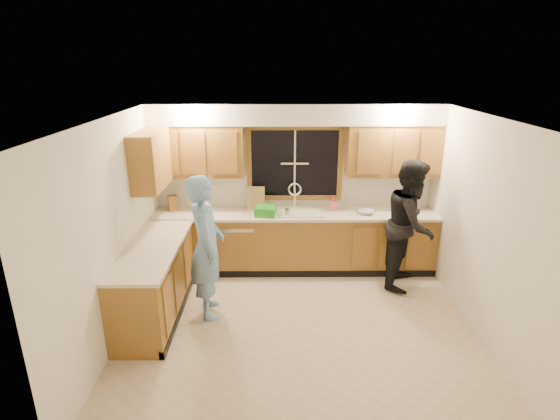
{
  "coord_description": "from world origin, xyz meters",
  "views": [
    {
      "loc": [
        -0.28,
        -4.54,
        3.07
      ],
      "look_at": [
        -0.23,
        0.65,
        1.29
      ],
      "focal_mm": 28.0,
      "sensor_mm": 36.0,
      "label": 1
    }
  ],
  "objects_px": {
    "sink": "(295,216)",
    "man": "(207,247)",
    "dishwasher": "(239,244)",
    "soap_bottle": "(333,203)",
    "bowl": "(366,212)",
    "stove": "(142,305)",
    "knife_block": "(173,203)",
    "dish_crate": "(266,211)",
    "woman": "(410,224)"
  },
  "relations": [
    {
      "from": "knife_block",
      "to": "soap_bottle",
      "type": "bearing_deg",
      "value": -24.98
    },
    {
      "from": "stove",
      "to": "soap_bottle",
      "type": "xyz_separation_m",
      "value": [
        2.38,
        1.95,
        0.58
      ]
    },
    {
      "from": "sink",
      "to": "dish_crate",
      "type": "relative_size",
      "value": 2.94
    },
    {
      "from": "woman",
      "to": "soap_bottle",
      "type": "height_order",
      "value": "woman"
    },
    {
      "from": "dish_crate",
      "to": "knife_block",
      "type": "bearing_deg",
      "value": 170.31
    },
    {
      "from": "stove",
      "to": "man",
      "type": "relative_size",
      "value": 0.49
    },
    {
      "from": "sink",
      "to": "knife_block",
      "type": "xyz_separation_m",
      "value": [
        -1.84,
        0.11,
        0.17
      ]
    },
    {
      "from": "dishwasher",
      "to": "stove",
      "type": "height_order",
      "value": "stove"
    },
    {
      "from": "dishwasher",
      "to": "dish_crate",
      "type": "xyz_separation_m",
      "value": [
        0.42,
        -0.12,
        0.58
      ]
    },
    {
      "from": "sink",
      "to": "bowl",
      "type": "distance_m",
      "value": 1.05
    },
    {
      "from": "woman",
      "to": "bowl",
      "type": "bearing_deg",
      "value": 77.45
    },
    {
      "from": "knife_block",
      "to": "dish_crate",
      "type": "relative_size",
      "value": 0.8
    },
    {
      "from": "man",
      "to": "bowl",
      "type": "relative_size",
      "value": 7.96
    },
    {
      "from": "woman",
      "to": "sink",
      "type": "bearing_deg",
      "value": 98.3
    },
    {
      "from": "man",
      "to": "soap_bottle",
      "type": "distance_m",
      "value": 2.2
    },
    {
      "from": "soap_bottle",
      "to": "knife_block",
      "type": "bearing_deg",
      "value": -179.57
    },
    {
      "from": "woman",
      "to": "dish_crate",
      "type": "xyz_separation_m",
      "value": [
        -2.02,
        0.36,
        0.08
      ]
    },
    {
      "from": "man",
      "to": "woman",
      "type": "bearing_deg",
      "value": -86.74
    },
    {
      "from": "stove",
      "to": "woman",
      "type": "xyz_separation_m",
      "value": [
        3.39,
        1.33,
        0.46
      ]
    },
    {
      "from": "woman",
      "to": "dish_crate",
      "type": "height_order",
      "value": "woman"
    },
    {
      "from": "dishwasher",
      "to": "dish_crate",
      "type": "distance_m",
      "value": 0.72
    },
    {
      "from": "dish_crate",
      "to": "bowl",
      "type": "xyz_separation_m",
      "value": [
        1.48,
        0.06,
        -0.04
      ]
    },
    {
      "from": "sink",
      "to": "soap_bottle",
      "type": "xyz_separation_m",
      "value": [
        0.58,
        0.13,
        0.16
      ]
    },
    {
      "from": "dishwasher",
      "to": "stove",
      "type": "distance_m",
      "value": 2.04
    },
    {
      "from": "soap_bottle",
      "to": "bowl",
      "type": "height_order",
      "value": "soap_bottle"
    },
    {
      "from": "man",
      "to": "bowl",
      "type": "bearing_deg",
      "value": -73.84
    },
    {
      "from": "woman",
      "to": "bowl",
      "type": "distance_m",
      "value": 0.69
    },
    {
      "from": "stove",
      "to": "bowl",
      "type": "bearing_deg",
      "value": 31.65
    },
    {
      "from": "sink",
      "to": "man",
      "type": "relative_size",
      "value": 0.47
    },
    {
      "from": "man",
      "to": "knife_block",
      "type": "xyz_separation_m",
      "value": [
        -0.7,
        1.35,
        0.13
      ]
    },
    {
      "from": "dishwasher",
      "to": "dish_crate",
      "type": "relative_size",
      "value": 2.81
    },
    {
      "from": "stove",
      "to": "soap_bottle",
      "type": "height_order",
      "value": "soap_bottle"
    },
    {
      "from": "man",
      "to": "dishwasher",
      "type": "bearing_deg",
      "value": -25.13
    },
    {
      "from": "stove",
      "to": "knife_block",
      "type": "distance_m",
      "value": 2.02
    },
    {
      "from": "knife_block",
      "to": "dish_crate",
      "type": "xyz_separation_m",
      "value": [
        1.41,
        -0.24,
        -0.05
      ]
    },
    {
      "from": "knife_block",
      "to": "soap_bottle",
      "type": "xyz_separation_m",
      "value": [
        2.42,
        0.02,
        -0.01
      ]
    },
    {
      "from": "dishwasher",
      "to": "woman",
      "type": "distance_m",
      "value": 2.53
    },
    {
      "from": "stove",
      "to": "sink",
      "type": "bearing_deg",
      "value": 45.39
    },
    {
      "from": "dish_crate",
      "to": "man",
      "type": "bearing_deg",
      "value": -122.18
    },
    {
      "from": "stove",
      "to": "knife_block",
      "type": "bearing_deg",
      "value": 91.1
    },
    {
      "from": "woman",
      "to": "knife_block",
      "type": "xyz_separation_m",
      "value": [
        -3.42,
        0.6,
        0.12
      ]
    },
    {
      "from": "dish_crate",
      "to": "soap_bottle",
      "type": "height_order",
      "value": "soap_bottle"
    },
    {
      "from": "sink",
      "to": "soap_bottle",
      "type": "distance_m",
      "value": 0.62
    },
    {
      "from": "dishwasher",
      "to": "bowl",
      "type": "xyz_separation_m",
      "value": [
        1.9,
        -0.06,
        0.54
      ]
    },
    {
      "from": "stove",
      "to": "dish_crate",
      "type": "bearing_deg",
      "value": 51.09
    },
    {
      "from": "stove",
      "to": "knife_block",
      "type": "height_order",
      "value": "knife_block"
    },
    {
      "from": "dishwasher",
      "to": "soap_bottle",
      "type": "height_order",
      "value": "soap_bottle"
    },
    {
      "from": "sink",
      "to": "soap_bottle",
      "type": "relative_size",
      "value": 4.09
    },
    {
      "from": "stove",
      "to": "man",
      "type": "xyz_separation_m",
      "value": [
        0.67,
        0.58,
        0.46
      ]
    },
    {
      "from": "woman",
      "to": "soap_bottle",
      "type": "distance_m",
      "value": 1.19
    }
  ]
}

